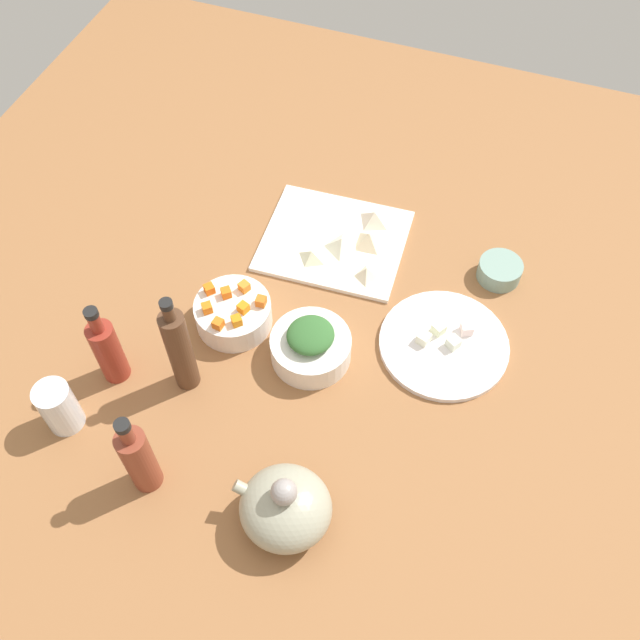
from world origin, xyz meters
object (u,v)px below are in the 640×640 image
object	(u,v)px
bowl_small_side	(500,271)
bottle_1	(108,350)
plate_tofu	(444,344)
teapot	(285,507)
bottle_2	(179,349)
bottle_0	(139,458)
bowl_carrots	(233,313)
drinking_glass_0	(59,407)
bowl_greens	(312,348)
cutting_board	(334,241)

from	to	relation	value
bowl_small_side	bottle_1	distance (cm)	77.55
plate_tofu	bottle_1	bearing A→B (deg)	25.41
bowl_small_side	teapot	world-z (taller)	teapot
bottle_2	bottle_1	bearing A→B (deg)	13.30
plate_tofu	bottle_0	world-z (taller)	bottle_0
plate_tofu	bottle_0	bearing A→B (deg)	46.94
bowl_carrots	teapot	size ratio (longest dim) A/B	0.90
bowl_small_side	teapot	size ratio (longest dim) A/B	0.54
plate_tofu	drinking_glass_0	xyz separation A→B (cm)	(58.93, 38.25, 4.70)
bottle_2	bottle_0	bearing A→B (deg)	96.28
bowl_carrots	bottle_0	xyz separation A→B (cm)	(0.56, 34.68, 5.66)
bowl_greens	bottle_0	size ratio (longest dim) A/B	0.73
bowl_carrots	drinking_glass_0	size ratio (longest dim) A/B	1.39
teapot	bowl_small_side	bearing A→B (deg)	-109.67
plate_tofu	bottle_2	world-z (taller)	bottle_2
cutting_board	teapot	world-z (taller)	teapot
bottle_0	drinking_glass_0	xyz separation A→B (cm)	(18.68, -4.81, -3.14)
cutting_board	teapot	size ratio (longest dim) A/B	1.78
bottle_2	bowl_small_side	bearing A→B (deg)	-138.24
bowl_carrots	teapot	distance (cm)	40.93
bowl_small_side	bowl_greens	bearing A→B (deg)	46.77
bowl_carrots	teapot	bearing A→B (deg)	125.76
bowl_carrots	bottle_2	xyz separation A→B (cm)	(2.74, 14.89, 7.69)
drinking_glass_0	bowl_carrots	bearing A→B (deg)	-122.78
bottle_1	drinking_glass_0	world-z (taller)	bottle_1
bottle_1	drinking_glass_0	bearing A→B (deg)	73.85
cutting_board	drinking_glass_0	distance (cm)	63.85
bowl_greens	bottle_0	distance (cm)	37.28
bottle_0	bowl_carrots	bearing A→B (deg)	-90.92
bottle_0	bottle_2	distance (cm)	20.02
plate_tofu	bowl_carrots	xyz separation A→B (cm)	(39.68, 8.38, 2.18)
bottle_0	bottle_1	distance (cm)	22.62
plate_tofu	bowl_carrots	distance (cm)	40.62
bowl_small_side	bottle_0	distance (cm)	78.78
teapot	bottle_2	size ratio (longest dim) A/B	0.68
plate_tofu	bottle_0	xyz separation A→B (cm)	(40.24, 43.06, 7.84)
bowl_greens	bowl_carrots	world-z (taller)	bowl_carrots
bottle_1	bottle_2	bearing A→B (deg)	-166.70
drinking_glass_0	bottle_2	bearing A→B (deg)	-137.76
cutting_board	bowl_small_side	xyz separation A→B (cm)	(-34.48, -2.68, 1.46)
bowl_small_side	drinking_glass_0	world-z (taller)	drinking_glass_0
cutting_board	bowl_greens	distance (cm)	28.78
bottle_0	bottle_1	xyz separation A→B (cm)	(15.24, -16.71, -0.56)
bowl_carrots	drinking_glass_0	distance (cm)	35.63
bottle_2	plate_tofu	bearing A→B (deg)	-151.26
cutting_board	bottle_0	world-z (taller)	bottle_0
teapot	drinking_glass_0	world-z (taller)	teapot
plate_tofu	bowl_greens	size ratio (longest dim) A/B	1.64
bottle_1	plate_tofu	bearing A→B (deg)	-154.59
bowl_carrots	cutting_board	bearing A→B (deg)	-113.88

